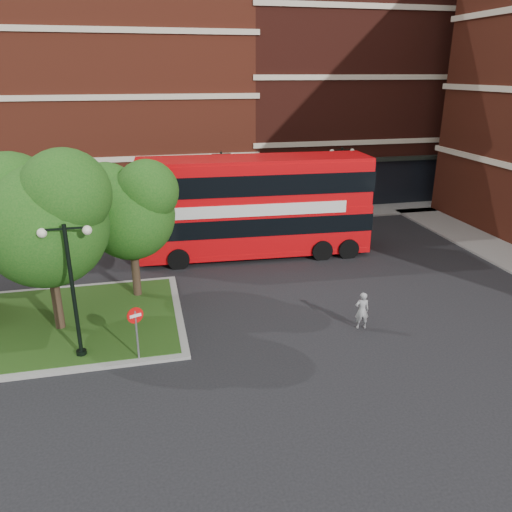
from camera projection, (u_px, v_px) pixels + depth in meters
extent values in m
plane|color=black|center=(234.00, 343.00, 18.89)|extent=(120.00, 120.00, 0.00)
cube|color=slate|center=(189.00, 222.00, 33.94)|extent=(44.00, 3.00, 0.12)
cube|color=maroon|center=(66.00, 110.00, 36.69)|extent=(26.00, 12.00, 14.00)
cube|color=#471911|center=(346.00, 93.00, 40.99)|extent=(18.00, 12.00, 16.00)
cube|color=gray|center=(23.00, 327.00, 19.92)|extent=(12.60, 7.60, 0.12)
cube|color=#19380F|center=(23.00, 327.00, 19.92)|extent=(12.00, 7.00, 0.15)
cylinder|color=#2D2116|center=(54.00, 285.00, 19.12)|extent=(0.36, 0.36, 3.92)
sphere|color=#174C13|center=(45.00, 226.00, 18.29)|extent=(4.60, 4.60, 4.60)
sphere|color=#174C13|center=(12.00, 199.00, 18.37)|extent=(3.45, 3.45, 3.45)
sphere|color=#174C13|center=(66.00, 194.00, 17.63)|extent=(3.22, 3.22, 3.22)
cylinder|color=#2D2116|center=(135.00, 262.00, 22.12)|extent=(0.36, 0.36, 3.47)
sphere|color=#174C13|center=(131.00, 216.00, 21.38)|extent=(3.80, 3.80, 3.80)
sphere|color=#174C13|center=(106.00, 195.00, 21.42)|extent=(2.85, 2.85, 2.85)
sphere|color=#174C13|center=(147.00, 191.00, 20.81)|extent=(2.66, 2.66, 2.66)
cylinder|color=black|center=(73.00, 294.00, 17.04)|extent=(0.14, 0.14, 5.00)
cylinder|color=black|center=(82.00, 354.00, 17.86)|extent=(0.36, 0.36, 0.30)
cube|color=black|center=(64.00, 229.00, 16.23)|extent=(1.40, 0.06, 0.06)
sphere|color=#F2EACC|center=(42.00, 233.00, 16.11)|extent=(0.32, 0.32, 0.32)
sphere|color=#F2EACC|center=(87.00, 230.00, 16.41)|extent=(0.32, 0.32, 0.32)
cylinder|color=black|center=(222.00, 191.00, 31.69)|extent=(0.14, 0.14, 5.00)
cylinder|color=black|center=(223.00, 227.00, 32.51)|extent=(0.36, 0.36, 0.30)
cube|color=black|center=(221.00, 154.00, 30.87)|extent=(1.40, 0.06, 0.06)
sphere|color=#F2EACC|center=(210.00, 156.00, 30.76)|extent=(0.32, 0.32, 0.32)
sphere|color=#F2EACC|center=(232.00, 155.00, 31.05)|extent=(0.32, 0.32, 0.32)
cylinder|color=black|center=(340.00, 185.00, 33.38)|extent=(0.14, 0.14, 5.00)
cylinder|color=black|center=(338.00, 219.00, 34.19)|extent=(0.36, 0.36, 0.30)
cube|color=black|center=(342.00, 150.00, 32.56)|extent=(1.40, 0.06, 0.06)
sphere|color=#F2EACC|center=(332.00, 152.00, 32.45)|extent=(0.32, 0.32, 0.32)
sphere|color=#F2EACC|center=(352.00, 151.00, 32.74)|extent=(0.32, 0.32, 0.32)
cube|color=red|center=(254.00, 225.00, 27.42)|extent=(12.61, 3.49, 2.38)
cube|color=red|center=(254.00, 183.00, 26.59)|extent=(12.48, 3.45, 2.38)
cube|color=black|center=(254.00, 180.00, 26.55)|extent=(12.61, 3.49, 1.08)
cube|color=silver|center=(259.00, 210.00, 25.65)|extent=(9.35, 0.54, 0.62)
imported|color=gray|center=(362.00, 310.00, 19.72)|extent=(0.60, 0.43, 1.55)
imported|color=#A7AAAE|center=(205.00, 219.00, 32.05)|extent=(4.53, 2.06, 1.51)
imported|color=white|center=(264.00, 214.00, 33.40)|extent=(4.14, 1.69, 1.34)
cylinder|color=slate|center=(137.00, 336.00, 17.35)|extent=(0.07, 0.07, 2.00)
cylinder|color=red|center=(135.00, 315.00, 17.06)|extent=(0.56, 0.26, 0.58)
cube|color=white|center=(135.00, 315.00, 17.06)|extent=(0.39, 0.19, 0.11)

